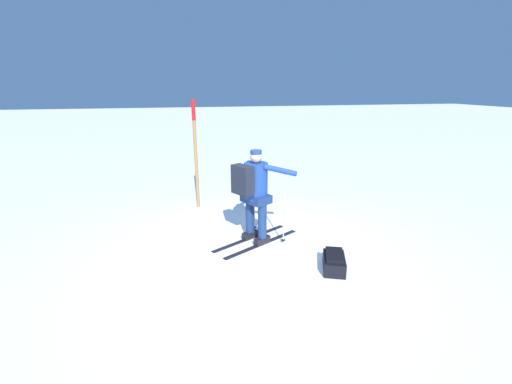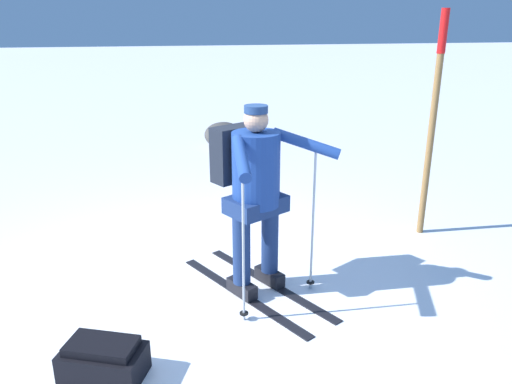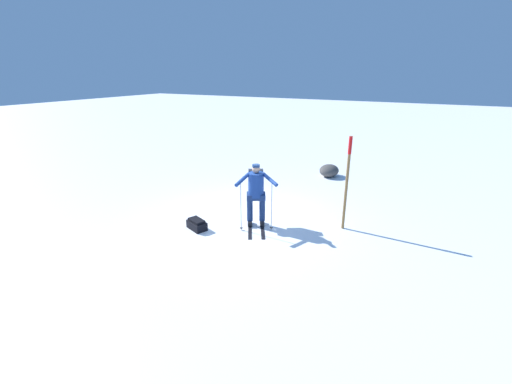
{
  "view_description": "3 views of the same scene",
  "coord_description": "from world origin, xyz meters",
  "px_view_note": "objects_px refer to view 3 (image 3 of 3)",
  "views": [
    {
      "loc": [
        -1.08,
        -4.93,
        2.64
      ],
      "look_at": [
        0.18,
        0.46,
        0.91
      ],
      "focal_mm": 24.0,
      "sensor_mm": 36.0,
      "label": 1
    },
    {
      "loc": [
        3.99,
        -0.3,
        2.28
      ],
      "look_at": [
        0.18,
        0.46,
        0.91
      ],
      "focal_mm": 35.0,
      "sensor_mm": 36.0,
      "label": 2
    },
    {
      "loc": [
        7.36,
        4.26,
        3.81
      ],
      "look_at": [
        0.18,
        0.46,
        0.91
      ],
      "focal_mm": 24.0,
      "sensor_mm": 36.0,
      "label": 3
    }
  ],
  "objects_px": {
    "trail_marker": "(347,177)",
    "rock_boulder": "(329,171)",
    "skier": "(256,189)",
    "dropped_backpack": "(197,224)"
  },
  "relations": [
    {
      "from": "skier",
      "to": "dropped_backpack",
      "type": "bearing_deg",
      "value": -51.81
    },
    {
      "from": "dropped_backpack",
      "to": "rock_boulder",
      "type": "height_order",
      "value": "rock_boulder"
    },
    {
      "from": "rock_boulder",
      "to": "trail_marker",
      "type": "bearing_deg",
      "value": 20.91
    },
    {
      "from": "dropped_backpack",
      "to": "trail_marker",
      "type": "relative_size",
      "value": 0.26
    },
    {
      "from": "skier",
      "to": "trail_marker",
      "type": "relative_size",
      "value": 0.7
    },
    {
      "from": "skier",
      "to": "dropped_backpack",
      "type": "distance_m",
      "value": 1.75
    },
    {
      "from": "dropped_backpack",
      "to": "rock_boulder",
      "type": "bearing_deg",
      "value": 164.91
    },
    {
      "from": "skier",
      "to": "trail_marker",
      "type": "distance_m",
      "value": 2.27
    },
    {
      "from": "rock_boulder",
      "to": "dropped_backpack",
      "type": "bearing_deg",
      "value": -15.09
    },
    {
      "from": "trail_marker",
      "to": "rock_boulder",
      "type": "height_order",
      "value": "trail_marker"
    }
  ]
}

